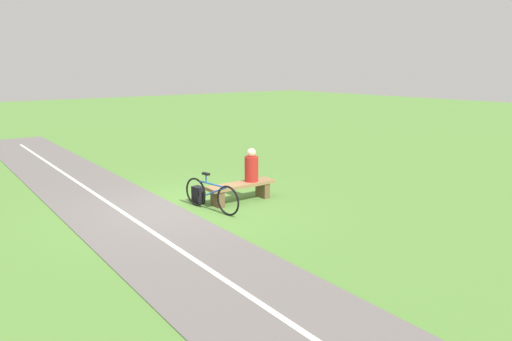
# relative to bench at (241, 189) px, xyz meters

# --- Properties ---
(ground_plane) EXTENTS (80.00, 80.00, 0.00)m
(ground_plane) POSITION_rel_bench_xyz_m (1.42, -0.43, -0.32)
(ground_plane) COLOR #548438
(paved_path) EXTENTS (3.03, 36.03, 0.02)m
(paved_path) POSITION_rel_bench_xyz_m (2.70, 3.57, -0.31)
(paved_path) COLOR #66605E
(paved_path) RESTS_ON ground_plane
(path_centre_line) EXTENTS (0.62, 32.00, 0.00)m
(path_centre_line) POSITION_rel_bench_xyz_m (2.70, 3.57, -0.30)
(path_centre_line) COLOR silver
(path_centre_line) RESTS_ON paved_path
(bench) EXTENTS (1.77, 0.51, 0.46)m
(bench) POSITION_rel_bench_xyz_m (0.00, 0.00, 0.00)
(bench) COLOR #937047
(bench) RESTS_ON ground_plane
(person_seated) EXTENTS (0.35, 0.35, 0.83)m
(person_seated) POSITION_rel_bench_xyz_m (-0.32, 0.01, 0.50)
(person_seated) COLOR #B2231E
(person_seated) RESTS_ON bench
(bicycle) EXTENTS (0.35, 1.74, 0.86)m
(bicycle) POSITION_rel_bench_xyz_m (0.95, 0.16, 0.04)
(bicycle) COLOR black
(bicycle) RESTS_ON ground_plane
(backpack) EXTENTS (0.26, 0.30, 0.41)m
(backpack) POSITION_rel_bench_xyz_m (0.88, -0.52, -0.12)
(backpack) COLOR black
(backpack) RESTS_ON ground_plane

